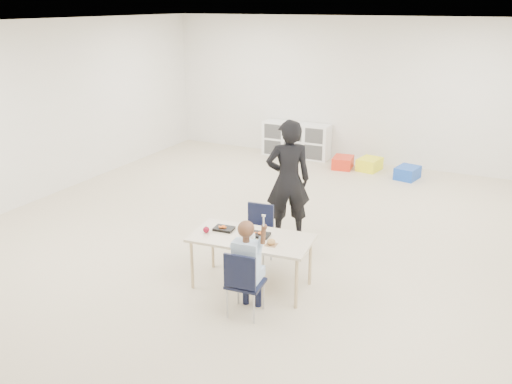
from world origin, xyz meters
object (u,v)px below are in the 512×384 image
at_px(table, 251,261).
at_px(chair_near, 246,282).
at_px(adult, 288,180).
at_px(child, 245,263).
at_px(cubby_shelf, 296,140).

height_order(table, chair_near, chair_near).
bearing_deg(adult, child, 68.61).
xyz_separation_m(chair_near, adult, (-0.37, 1.96, 0.45)).
distance_m(chair_near, adult, 2.05).
relative_size(table, chair_near, 1.89).
xyz_separation_m(table, chair_near, (0.20, -0.54, 0.06)).
bearing_deg(chair_near, adult, 95.28).
bearing_deg(table, adult, 91.34).
xyz_separation_m(child, adult, (-0.37, 1.96, 0.24)).
xyz_separation_m(table, child, (0.20, -0.54, 0.27)).
bearing_deg(table, child, -74.78).
relative_size(chair_near, adult, 0.45).
bearing_deg(adult, cubby_shelf, -101.72).
height_order(cubby_shelf, adult, adult).
distance_m(chair_near, cubby_shelf, 6.10).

